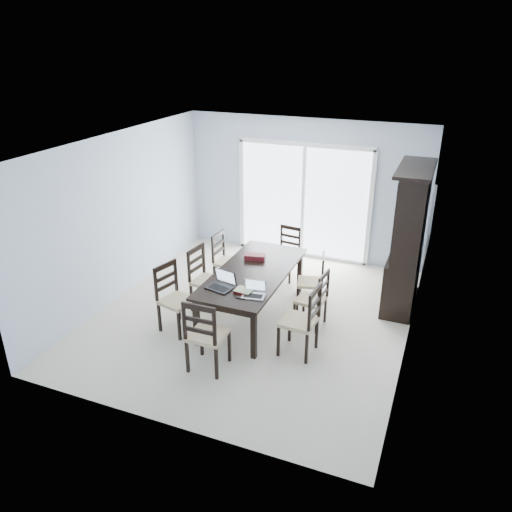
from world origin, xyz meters
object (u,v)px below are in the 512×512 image
(game_box, at_px, (255,257))
(hot_tub, at_px, (277,207))
(chair_left_near, at_px, (172,290))
(china_hutch, at_px, (408,240))
(chair_right_near, at_px, (306,314))
(laptop_silver, at_px, (253,293))
(chair_end_near, at_px, (204,329))
(chair_left_far, at_px, (224,254))
(laptop_dark, at_px, (219,285))
(cell_phone, at_px, (241,298))
(chair_right_mid, at_px, (317,294))
(chair_end_far, at_px, (288,247))
(dining_table, at_px, (253,276))
(chair_left_mid, at_px, (203,272))
(chair_right_far, at_px, (316,276))

(game_box, xyz_separation_m, hot_tub, (-0.79, 3.21, -0.27))
(chair_left_near, bearing_deg, hot_tub, -165.79)
(china_hutch, bearing_deg, chair_left_near, -146.11)
(chair_right_near, relative_size, laptop_silver, 3.56)
(china_hutch, distance_m, chair_end_near, 3.46)
(chair_end_near, bearing_deg, chair_left_far, 108.19)
(laptop_dark, distance_m, cell_phone, 0.41)
(chair_right_mid, bearing_deg, chair_right_near, -169.26)
(chair_end_near, distance_m, chair_end_far, 3.00)
(dining_table, height_order, chair_right_mid, chair_right_mid)
(hot_tub, bearing_deg, dining_table, -75.74)
(cell_phone, distance_m, game_box, 1.26)
(china_hutch, distance_m, chair_left_mid, 3.15)
(chair_right_mid, bearing_deg, chair_right_far, 22.93)
(dining_table, relative_size, chair_right_mid, 2.17)
(laptop_silver, relative_size, cell_phone, 2.69)
(chair_end_far, xyz_separation_m, laptop_dark, (-0.25, -2.19, 0.26))
(chair_end_near, height_order, cell_phone, chair_end_near)
(laptop_dark, xyz_separation_m, game_box, (0.08, 1.08, -0.02))
(chair_left_mid, xyz_separation_m, hot_tub, (-0.10, 3.65, -0.09))
(dining_table, distance_m, chair_left_mid, 0.82)
(chair_right_far, bearing_deg, hot_tub, 15.80)
(chair_right_near, height_order, hot_tub, chair_right_near)
(china_hutch, height_order, hot_tub, china_hutch)
(chair_left_near, bearing_deg, chair_left_far, -169.29)
(chair_end_near, bearing_deg, hot_tub, 98.53)
(dining_table, bearing_deg, chair_right_near, -33.07)
(laptop_silver, height_order, hot_tub, hot_tub)
(chair_left_near, xyz_separation_m, chair_left_far, (0.10, 1.50, -0.04))
(chair_left_far, xyz_separation_m, laptop_dark, (0.62, -1.45, 0.24))
(chair_right_mid, bearing_deg, hot_tub, 34.12)
(chair_left_mid, distance_m, chair_end_far, 1.76)
(chair_left_far, distance_m, chair_right_mid, 1.93)
(chair_left_far, relative_size, laptop_dark, 2.77)
(dining_table, distance_m, chair_right_mid, 0.97)
(dining_table, height_order, china_hutch, china_hutch)
(chair_right_mid, bearing_deg, chair_end_far, 38.72)
(chair_end_far, xyz_separation_m, cell_phone, (0.13, -2.33, 0.21))
(chair_right_far, relative_size, cell_phone, 8.35)
(cell_phone, bearing_deg, chair_left_near, 173.72)
(chair_left_far, bearing_deg, china_hutch, 103.32)
(chair_right_near, relative_size, laptop_dark, 2.99)
(laptop_silver, bearing_deg, chair_right_far, 60.61)
(laptop_silver, bearing_deg, chair_left_near, 171.57)
(hot_tub, bearing_deg, chair_left_near, -90.19)
(chair_right_far, relative_size, game_box, 3.25)
(dining_table, relative_size, chair_left_mid, 1.92)
(chair_left_mid, relative_size, game_box, 3.67)
(chair_right_far, height_order, hot_tub, hot_tub)
(chair_left_mid, xyz_separation_m, chair_end_far, (0.85, 1.55, -0.06))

